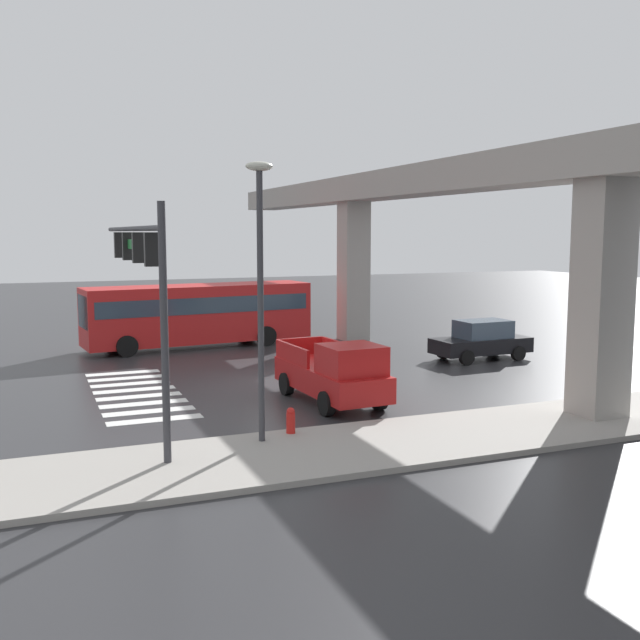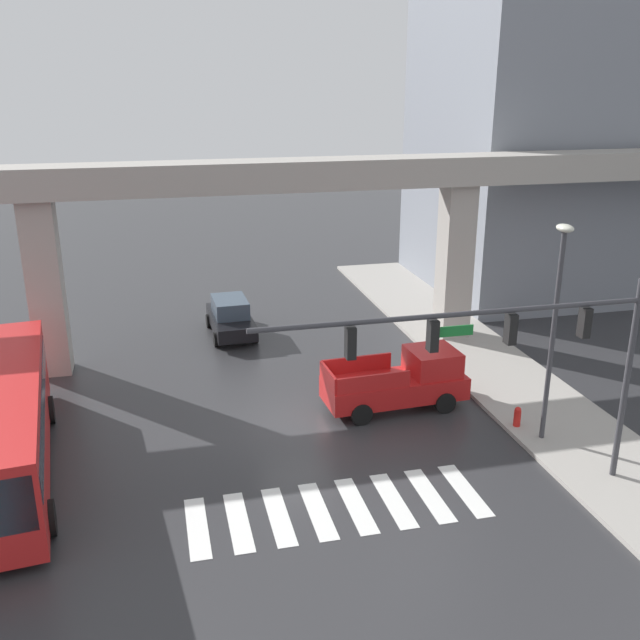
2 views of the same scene
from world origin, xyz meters
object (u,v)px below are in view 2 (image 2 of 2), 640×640
Objects in this scene: sedan_black at (231,317)px; traffic_signal_mast at (514,342)px; street_lamp_near_corner at (556,310)px; fire_hydrant at (517,418)px; pickup_truck at (402,381)px.

traffic_signal_mast is at bearing -68.84° from sedan_black.
sedan_black is 0.60× the size of street_lamp_near_corner.
sedan_black is 15.81m from street_lamp_near_corner.
street_lamp_near_corner is at bearing -66.83° from fire_hydrant.
pickup_truck is 6.11× the size of fire_hydrant.
street_lamp_near_corner is (8.70, -12.67, 3.70)m from sedan_black.
pickup_truck is 4.17m from fire_hydrant.
traffic_signal_mast reaches higher than sedan_black.
street_lamp_near_corner is at bearing -44.95° from pickup_truck.
street_lamp_near_corner reaches higher than pickup_truck.
street_lamp_near_corner is (3.58, -3.58, 3.57)m from pickup_truck.
traffic_signal_mast is at bearing -124.37° from fire_hydrant.
pickup_truck is at bearing -60.64° from sedan_black.
fire_hydrant is (8.30, -11.74, -0.42)m from sedan_black.
pickup_truck is at bearing 97.25° from traffic_signal_mast.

